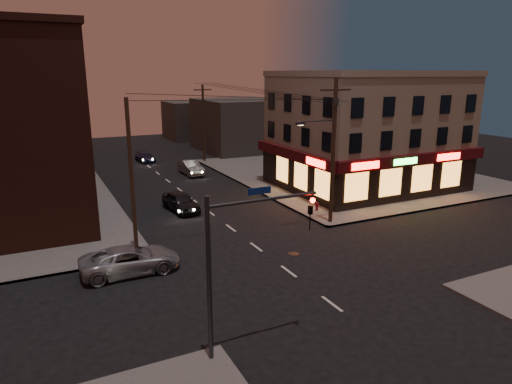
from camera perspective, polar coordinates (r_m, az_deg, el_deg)
ground at (r=25.17m, az=4.11°, el=-9.88°), size 120.00×120.00×0.00m
sidewalk_ne at (r=49.87m, az=11.04°, el=2.37°), size 24.00×28.00×0.15m
pizza_building at (r=43.44m, az=13.62°, el=7.50°), size 15.85×12.85×10.50m
bg_building_ne_a at (r=63.55m, az=-2.22°, el=8.35°), size 10.00×12.00×7.00m
bg_building_nw at (r=62.06m, az=-27.49°, el=7.05°), size 9.00×10.00×8.00m
bg_building_ne_b at (r=75.89m, az=-7.99°, el=8.87°), size 8.00×8.00×6.00m
utility_pole_main at (r=31.78m, az=9.50°, el=5.98°), size 4.20×0.44×10.00m
utility_pole_far at (r=55.22m, az=-6.57°, el=8.52°), size 0.26×0.26×9.00m
utility_pole_west at (r=27.28m, az=-15.29°, el=1.88°), size 0.24×0.24×9.00m
traffic_signal at (r=16.61m, az=-2.58°, el=-7.57°), size 4.49×0.32×6.47m
suv_cross at (r=25.63m, az=-15.43°, el=-8.17°), size 5.25×2.43×1.46m
sedan_near at (r=35.93m, az=-9.40°, el=-1.20°), size 2.24×4.57×1.50m
sedan_mid at (r=48.85m, az=-8.17°, el=3.05°), size 1.72×4.60×1.50m
sedan_far at (r=56.85m, az=-13.70°, el=4.25°), size 1.94×4.22×1.20m
fire_hydrant at (r=35.47m, az=7.62°, el=-1.73°), size 0.31×0.31×0.68m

